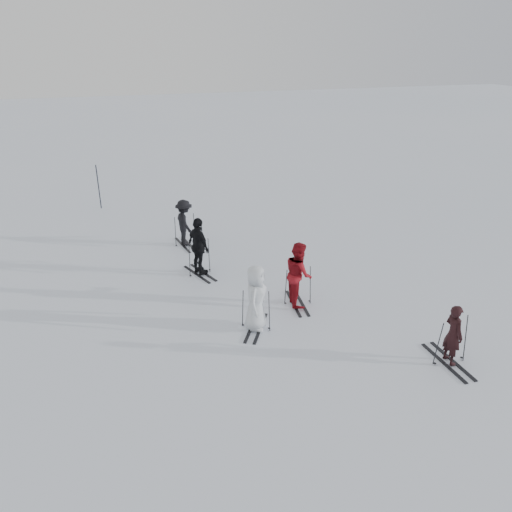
{
  "coord_description": "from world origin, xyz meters",
  "views": [
    {
      "loc": [
        -4.32,
        -12.99,
        7.49
      ],
      "look_at": [
        0.0,
        1.0,
        1.0
      ],
      "focal_mm": 35.0,
      "sensor_mm": 36.0,
      "label": 1
    }
  ],
  "objects_px": {
    "skier_red": "(299,274)",
    "piste_marker": "(99,187)",
    "skier_grey": "(256,299)",
    "skier_uphill_far": "(185,223)",
    "skier_near_dark": "(453,335)",
    "skier_uphill_left": "(199,247)"
  },
  "relations": [
    {
      "from": "skier_red",
      "to": "piste_marker",
      "type": "distance_m",
      "value": 12.59
    },
    {
      "from": "skier_grey",
      "to": "skier_uphill_far",
      "type": "relative_size",
      "value": 1.05
    },
    {
      "from": "skier_uphill_far",
      "to": "skier_grey",
      "type": "bearing_deg",
      "value": 177.45
    },
    {
      "from": "skier_near_dark",
      "to": "piste_marker",
      "type": "xyz_separation_m",
      "value": [
        -8.01,
        15.22,
        0.25
      ]
    },
    {
      "from": "skier_red",
      "to": "skier_grey",
      "type": "bearing_deg",
      "value": 127.27
    },
    {
      "from": "skier_near_dark",
      "to": "skier_grey",
      "type": "xyz_separation_m",
      "value": [
        -4.13,
        2.94,
        0.15
      ]
    },
    {
      "from": "skier_red",
      "to": "skier_uphill_far",
      "type": "relative_size",
      "value": 1.1
    },
    {
      "from": "skier_uphill_far",
      "to": "piste_marker",
      "type": "relative_size",
      "value": 0.86
    },
    {
      "from": "skier_near_dark",
      "to": "skier_uphill_left",
      "type": "distance_m",
      "value": 8.42
    },
    {
      "from": "skier_grey",
      "to": "skier_uphill_left",
      "type": "bearing_deg",
      "value": 41.32
    },
    {
      "from": "skier_grey",
      "to": "skier_red",
      "type": "bearing_deg",
      "value": -29.76
    },
    {
      "from": "skier_red",
      "to": "skier_uphill_left",
      "type": "xyz_separation_m",
      "value": [
        -2.43,
        2.92,
        0.01
      ]
    },
    {
      "from": "skier_grey",
      "to": "piste_marker",
      "type": "bearing_deg",
      "value": 47.12
    },
    {
      "from": "skier_uphill_left",
      "to": "piste_marker",
      "type": "relative_size",
      "value": 0.96
    },
    {
      "from": "skier_grey",
      "to": "skier_uphill_left",
      "type": "height_order",
      "value": "skier_uphill_left"
    },
    {
      "from": "skier_near_dark",
      "to": "skier_red",
      "type": "height_order",
      "value": "skier_red"
    },
    {
      "from": "skier_red",
      "to": "skier_grey",
      "type": "distance_m",
      "value": 1.89
    },
    {
      "from": "skier_red",
      "to": "skier_grey",
      "type": "xyz_separation_m",
      "value": [
        -1.62,
        -0.96,
        -0.05
      ]
    },
    {
      "from": "skier_red",
      "to": "skier_uphill_left",
      "type": "bearing_deg",
      "value": 46.41
    },
    {
      "from": "skier_red",
      "to": "skier_uphill_far",
      "type": "bearing_deg",
      "value": 30.13
    },
    {
      "from": "skier_uphill_left",
      "to": "piste_marker",
      "type": "distance_m",
      "value": 8.95
    },
    {
      "from": "piste_marker",
      "to": "skier_uphill_far",
      "type": "bearing_deg",
      "value": -61.76
    }
  ]
}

